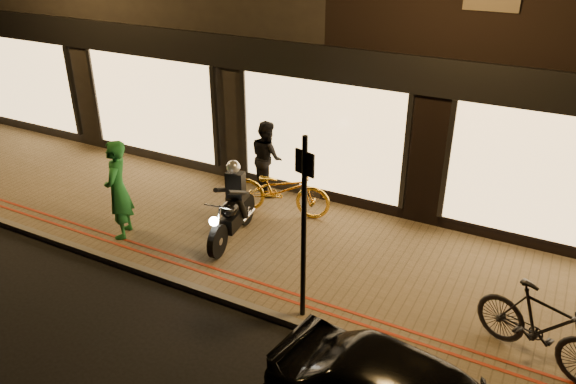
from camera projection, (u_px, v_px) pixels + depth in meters
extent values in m
plane|color=black|center=(218.00, 302.00, 9.33)|extent=(90.00, 90.00, 0.00)
cube|color=brown|center=(276.00, 243.00, 10.88)|extent=(50.00, 4.00, 0.12)
cube|color=#59544C|center=(220.00, 298.00, 9.34)|extent=(50.00, 0.14, 0.12)
cube|color=maroon|center=(233.00, 282.00, 9.63)|extent=(50.00, 0.06, 0.01)
cube|color=maroon|center=(239.00, 276.00, 9.78)|extent=(50.00, 0.06, 0.01)
cube|color=black|center=(323.00, 63.00, 11.05)|extent=(48.00, 0.12, 0.70)
cube|color=#FFCC7F|center=(25.00, 82.00, 15.50)|extent=(3.60, 0.06, 2.38)
cube|color=#FFCC7F|center=(153.00, 106.00, 13.61)|extent=(3.60, 0.06, 2.38)
cube|color=#FFCC7F|center=(321.00, 137.00, 11.73)|extent=(3.60, 0.06, 2.38)
cube|color=#FFCC7F|center=(553.00, 180.00, 9.84)|extent=(3.60, 0.06, 2.38)
cylinder|color=black|center=(218.00, 241.00, 10.23)|extent=(0.21, 0.65, 0.64)
cylinder|color=black|center=(246.00, 209.00, 11.32)|extent=(0.21, 0.65, 0.64)
cylinder|color=silver|center=(218.00, 241.00, 10.23)|extent=(0.16, 0.16, 0.14)
cylinder|color=silver|center=(246.00, 209.00, 11.32)|extent=(0.16, 0.16, 0.14)
cube|color=black|center=(233.00, 220.00, 10.78)|extent=(0.36, 0.73, 0.30)
ellipsoid|color=black|center=(230.00, 209.00, 10.54)|extent=(0.39, 0.55, 0.29)
cube|color=black|center=(239.00, 199.00, 10.90)|extent=(0.30, 0.58, 0.09)
cylinder|color=silver|center=(219.00, 207.00, 10.07)|extent=(0.60, 0.12, 0.03)
cylinder|color=silver|center=(218.00, 226.00, 10.13)|extent=(0.10, 0.33, 0.71)
sphere|color=white|center=(214.00, 221.00, 9.94)|extent=(0.19, 0.19, 0.17)
cylinder|color=silver|center=(249.00, 215.00, 11.18)|extent=(0.15, 0.55, 0.07)
cube|color=black|center=(236.00, 186.00, 10.63)|extent=(0.37, 0.27, 0.55)
sphere|color=#B4B6BB|center=(233.00, 167.00, 10.40)|extent=(0.30, 0.30, 0.26)
cylinder|color=black|center=(221.00, 190.00, 10.40)|extent=(0.26, 0.60, 0.34)
cylinder|color=black|center=(236.00, 192.00, 10.30)|extent=(0.09, 0.60, 0.34)
cylinder|color=black|center=(229.00, 206.00, 10.84)|extent=(0.23, 0.29, 0.46)
cylinder|color=black|center=(242.00, 209.00, 10.76)|extent=(0.16, 0.28, 0.46)
cylinder|color=black|center=(304.00, 232.00, 8.20)|extent=(0.10, 0.10, 3.00)
cube|color=black|center=(305.00, 163.00, 7.71)|extent=(0.34, 0.14, 0.35)
imported|color=gold|center=(280.00, 190.00, 11.59)|extent=(2.23, 1.18, 1.11)
imported|color=black|center=(542.00, 327.00, 7.69)|extent=(2.03, 1.23, 1.18)
imported|color=#1C6C2C|center=(118.00, 190.00, 10.63)|extent=(0.74, 0.85, 1.96)
imported|color=black|center=(267.00, 157.00, 12.42)|extent=(1.03, 1.01, 1.67)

